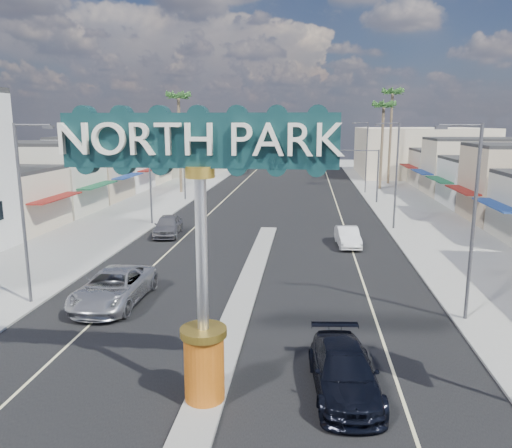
% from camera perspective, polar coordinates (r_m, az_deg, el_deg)
% --- Properties ---
extents(ground, '(160.00, 160.00, 0.00)m').
position_cam_1_polar(ground, '(43.68, 1.58, -0.33)').
color(ground, gray).
rests_on(ground, ground).
extents(road, '(20.00, 120.00, 0.01)m').
position_cam_1_polar(road, '(43.68, 1.58, -0.32)').
color(road, black).
rests_on(road, ground).
extents(median_island, '(1.30, 30.00, 0.16)m').
position_cam_1_polar(median_island, '(28.27, -0.90, -6.88)').
color(median_island, gray).
rests_on(median_island, ground).
extents(sidewalk_left, '(8.00, 120.00, 0.12)m').
position_cam_1_polar(sidewalk_left, '(46.82, -15.76, 0.12)').
color(sidewalk_left, gray).
rests_on(sidewalk_left, ground).
extents(sidewalk_right, '(8.00, 120.00, 0.12)m').
position_cam_1_polar(sidewalk_right, '(44.87, 19.71, -0.62)').
color(sidewalk_right, gray).
rests_on(sidewalk_right, ground).
extents(storefront_row_left, '(12.00, 42.00, 6.00)m').
position_cam_1_polar(storefront_row_left, '(62.20, -20.15, 5.35)').
color(storefront_row_left, beige).
rests_on(storefront_row_left, ground).
extents(storefront_row_right, '(12.00, 42.00, 6.00)m').
position_cam_1_polar(storefront_row_right, '(59.68, 26.36, 4.61)').
color(storefront_row_right, '#B7B29E').
rests_on(storefront_row_right, ground).
extents(backdrop_far_left, '(20.00, 20.00, 8.00)m').
position_cam_1_polar(backdrop_far_left, '(91.30, -10.23, 8.29)').
color(backdrop_far_left, '#B7B29E').
rests_on(backdrop_far_left, ground).
extents(backdrop_far_right, '(20.00, 20.00, 8.00)m').
position_cam_1_polar(backdrop_far_right, '(89.75, 18.17, 7.85)').
color(backdrop_far_right, beige).
rests_on(backdrop_far_right, ground).
extents(gateway_sign, '(8.20, 1.50, 9.15)m').
position_cam_1_polar(gateway_sign, '(15.26, -6.31, -0.28)').
color(gateway_sign, '#C35B0F').
rests_on(gateway_sign, median_island).
extents(traffic_signal_left, '(5.09, 0.45, 6.00)m').
position_cam_1_polar(traffic_signal_left, '(58.14, -6.46, 6.85)').
color(traffic_signal_left, '#47474C').
rests_on(traffic_signal_left, ground).
extents(traffic_signal_right, '(5.09, 0.45, 6.00)m').
position_cam_1_polar(traffic_signal_right, '(57.12, 11.98, 6.59)').
color(traffic_signal_right, '#47474C').
rests_on(traffic_signal_right, ground).
extents(streetlight_l_near, '(2.03, 0.22, 9.00)m').
position_cam_1_polar(streetlight_l_near, '(26.70, -24.89, 1.96)').
color(streetlight_l_near, '#47474C').
rests_on(streetlight_l_near, ground).
extents(streetlight_l_mid, '(2.03, 0.22, 9.00)m').
position_cam_1_polar(streetlight_l_mid, '(44.92, -11.86, 6.30)').
color(streetlight_l_mid, '#47474C').
rests_on(streetlight_l_mid, ground).
extents(streetlight_l_far, '(2.03, 0.22, 9.00)m').
position_cam_1_polar(streetlight_l_far, '(66.15, -6.06, 8.13)').
color(streetlight_l_far, '#47474C').
rests_on(streetlight_l_far, ground).
extents(streetlight_r_near, '(2.03, 0.22, 9.00)m').
position_cam_1_polar(streetlight_r_near, '(24.07, 23.31, 1.14)').
color(streetlight_r_near, '#47474C').
rests_on(streetlight_r_near, ground).
extents(streetlight_r_mid, '(2.03, 0.22, 9.00)m').
position_cam_1_polar(streetlight_r_mid, '(43.40, 15.56, 5.95)').
color(streetlight_r_mid, '#47474C').
rests_on(streetlight_r_mid, ground).
extents(streetlight_r_far, '(2.03, 0.22, 9.00)m').
position_cam_1_polar(streetlight_r_far, '(65.14, 12.39, 7.87)').
color(streetlight_r_far, '#47474C').
rests_on(streetlight_r_far, ground).
extents(palm_left_far, '(2.60, 2.60, 13.10)m').
position_cam_1_polar(palm_left_far, '(64.72, -8.84, 13.67)').
color(palm_left_far, brown).
rests_on(palm_left_far, ground).
extents(palm_right_mid, '(2.60, 2.60, 12.10)m').
position_cam_1_polar(palm_right_mid, '(69.32, 14.39, 12.57)').
color(palm_right_mid, brown).
rests_on(palm_right_mid, ground).
extents(palm_right_far, '(2.60, 2.60, 14.10)m').
position_cam_1_polar(palm_right_far, '(75.61, 15.33, 13.77)').
color(palm_right_far, brown).
rests_on(palm_right_far, ground).
extents(suv_left, '(2.99, 6.29, 1.74)m').
position_cam_1_polar(suv_left, '(26.31, -15.94, -6.97)').
color(suv_left, '#AAAAAF').
rests_on(suv_left, ground).
extents(suv_right, '(2.57, 5.40, 1.52)m').
position_cam_1_polar(suv_right, '(17.85, 10.04, -16.25)').
color(suv_right, black).
rests_on(suv_right, ground).
extents(car_parked_left, '(2.46, 5.06, 1.66)m').
position_cam_1_polar(car_parked_left, '(40.83, -10.02, -0.16)').
color(car_parked_left, slate).
rests_on(car_parked_left, ground).
extents(car_parked_right, '(1.82, 4.41, 1.42)m').
position_cam_1_polar(car_parked_right, '(37.43, 10.43, -1.44)').
color(car_parked_right, white).
rests_on(car_parked_right, ground).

